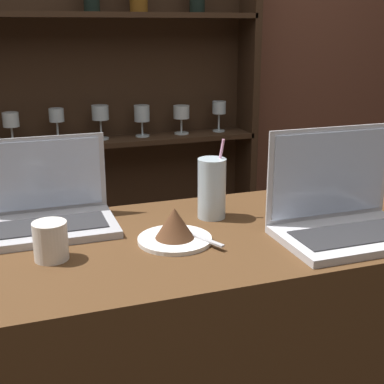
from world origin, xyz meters
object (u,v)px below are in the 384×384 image
object	(u,v)px
laptop_near	(44,209)
laptop_far	(343,211)
coffee_cup	(51,241)
water_glass	(212,188)
cake_plate	(175,229)

from	to	relation	value
laptop_near	laptop_far	world-z (taller)	laptop_far
laptop_far	coffee_cup	size ratio (longest dim) A/B	4.00
laptop_far	water_glass	bearing A→B (deg)	139.82
cake_plate	water_glass	xyz separation A→B (m)	(0.14, 0.13, 0.05)
laptop_near	coffee_cup	bearing A→B (deg)	-90.80
water_glass	coffee_cup	size ratio (longest dim) A/B	2.45
cake_plate	water_glass	size ratio (longest dim) A/B	0.87
laptop_far	coffee_cup	world-z (taller)	laptop_far
laptop_near	laptop_far	distance (m)	0.72
laptop_near	water_glass	bearing A→B (deg)	-9.79
cake_plate	laptop_near	bearing A→B (deg)	144.13
cake_plate	coffee_cup	size ratio (longest dim) A/B	2.13
laptop_far	coffee_cup	distance (m)	0.67
laptop_near	cake_plate	bearing A→B (deg)	-35.87
laptop_far	water_glass	distance (m)	0.33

